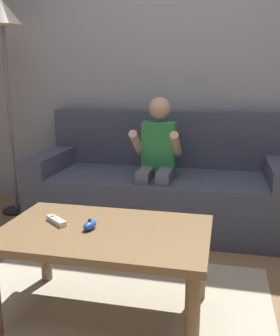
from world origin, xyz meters
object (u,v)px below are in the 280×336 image
Objects in this scene: nunchuk_blue at (90,225)px; coffee_table at (104,243)px; couch at (160,187)px; floor_lamp at (3,30)px; person_seated_on_couch at (157,158)px; game_remote_white_near_edge at (56,221)px.

coffee_table is at bearing 10.80° from nunchuk_blue.
floor_lamp is (-1.25, -0.03, 1.20)m from couch.
person_seated_on_couch is 1.12m from game_remote_white_near_edge.
floor_lamp is at bearing 134.03° from coffee_table.
couch is 19.80× the size of nunchuk_blue.
person_seated_on_couch is at bearing 84.24° from nunchuk_blue.
couch is at bearing 90.69° from person_seated_on_couch.
floor_lamp is at bearing 132.21° from nunchuk_blue.
couch is 0.33m from person_seated_on_couch.
floor_lamp reaches higher than coffee_table.
floor_lamp is (-0.96, 1.22, 1.04)m from game_remote_white_near_edge.
game_remote_white_near_edge is at bearing -105.40° from person_seated_on_couch.
game_remote_white_near_edge is 0.19m from nunchuk_blue.
person_seated_on_couch is at bearing 87.47° from coffee_table.
person_seated_on_couch is 1.11m from coffee_table.
nunchuk_blue is at bearing -94.84° from couch.
coffee_table is at bearing -92.07° from couch.
person_seated_on_couch reaches higher than nunchuk_blue.
game_remote_white_near_edge is at bearing -103.12° from couch.
nunchuk_blue is (-0.11, -1.29, 0.17)m from couch.
floor_lamp is at bearing -178.51° from couch.
nunchuk_blue reaches higher than coffee_table.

